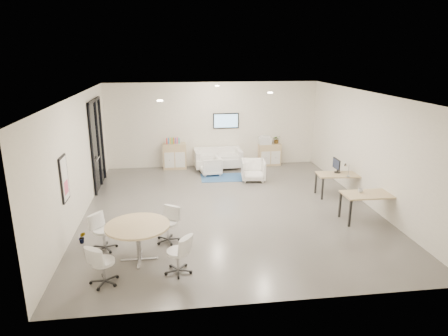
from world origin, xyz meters
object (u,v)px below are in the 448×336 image
armchair_right (253,169)px  round_table (138,228)px  sideboard_right (270,154)px  loveseat (218,159)px  armchair_left (211,165)px  desk_rear (339,176)px  desk_front (370,196)px  sideboard_left (175,156)px

armchair_right → round_table: (-3.50, -5.09, 0.34)m
sideboard_right → loveseat: bearing=-174.1°
loveseat → armchair_left: 0.84m
loveseat → round_table: (-2.47, -6.73, 0.38)m
loveseat → armchair_right: 1.94m
sideboard_right → desk_rear: (1.27, -3.67, 0.20)m
sideboard_right → loveseat: (-2.06, -0.21, -0.06)m
desk_rear → desk_front: 1.93m
loveseat → desk_front: loveseat is taller
armchair_left → armchair_right: (1.39, -0.88, 0.04)m
armchair_left → armchair_right: size_ratio=0.90×
armchair_left → sideboard_right: bearing=105.2°
sideboard_left → armchair_left: bearing=-36.9°
sideboard_right → desk_rear: 3.89m
desk_front → sideboard_right: bearing=103.3°
desk_rear → sideboard_right: bearing=114.8°
armchair_left → desk_front: desk_front is taller
desk_front → round_table: size_ratio=1.07×
armchair_left → desk_rear: size_ratio=0.52×
armchair_right → desk_front: (2.33, -3.75, 0.27)m
armchair_right → sideboard_right: bearing=67.5°
armchair_left → armchair_right: 1.64m
sideboard_left → round_table: sideboard_left is taller
sideboard_right → armchair_left: sideboard_right is taller
sideboard_left → armchair_right: 3.23m
desk_rear → armchair_right: bearing=147.3°
armchair_left → loveseat: bearing=148.4°
armchair_right → loveseat: bearing=128.7°
loveseat → round_table: 7.18m
sideboard_left → loveseat: size_ratio=0.54×
sideboard_right → round_table: (-4.53, -6.94, 0.32)m
sideboard_left → desk_rear: 6.16m
armchair_left → round_table: 6.35m
sideboard_left → desk_front: (4.99, -5.58, 0.19)m
desk_front → round_table: 5.98m
round_table → desk_front: bearing=13.0°
loveseat → armchair_left: bearing=-118.0°
loveseat → armchair_right: bearing=-60.9°
sideboard_left → loveseat: 1.64m
loveseat → sideboard_left: bearing=170.0°
desk_rear → round_table: 6.66m
sideboard_right → armchair_left: size_ratio=1.17×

